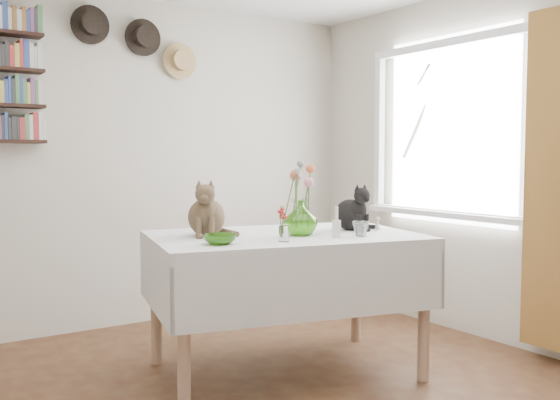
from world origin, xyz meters
TOP-DOWN VIEW (x-y plane):
  - room at (0.00, 0.00)m, footprint 4.08×4.58m
  - window at (1.97, 0.80)m, footprint 0.12×1.52m
  - curtain at (1.90, -0.12)m, footprint 0.12×0.38m
  - dining_table at (0.42, 0.69)m, footprint 1.75×1.33m
  - tabby_cat at (0.00, 0.89)m, footprint 0.34×0.36m
  - black_cat at (0.88, 0.64)m, footprint 0.20×0.26m
  - flower_vase at (0.46, 0.59)m, footprint 0.21×0.21m
  - green_bowl at (-0.11, 0.52)m, footprint 0.18×0.18m
  - drinking_glass at (0.73, 0.36)m, footprint 0.11×0.11m
  - candlestick at (0.58, 0.39)m, footprint 0.05×0.05m
  - berry_jar at (0.23, 0.42)m, footprint 0.05×0.05m
  - porcelain_figurine at (1.03, 0.54)m, footprint 0.04×0.04m
  - flower_bouquet at (0.46, 0.60)m, footprint 0.17×0.12m
  - wall_hats at (0.12, 2.19)m, footprint 0.98×0.09m

SIDE VIEW (x-z plane):
  - dining_table at x=0.42m, z-range 0.21..1.05m
  - green_bowl at x=-0.11m, z-range 0.84..0.89m
  - porcelain_figurine at x=1.03m, z-range 0.83..0.91m
  - drinking_glass at x=0.73m, z-range 0.84..0.92m
  - candlestick at x=0.58m, z-range 0.81..0.99m
  - berry_jar at x=0.23m, z-range 0.82..1.04m
  - flower_vase at x=0.46m, z-range 0.84..1.04m
  - black_cat at x=0.88m, z-range 0.84..1.13m
  - tabby_cat at x=0.00m, z-range 0.84..1.17m
  - curtain at x=1.90m, z-range 0.10..2.20m
  - flower_bouquet at x=0.46m, z-range 0.98..1.37m
  - room at x=0.00m, z-range -0.04..2.54m
  - window at x=1.97m, z-range 0.74..2.06m
  - wall_hats at x=0.12m, z-range 1.93..2.41m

